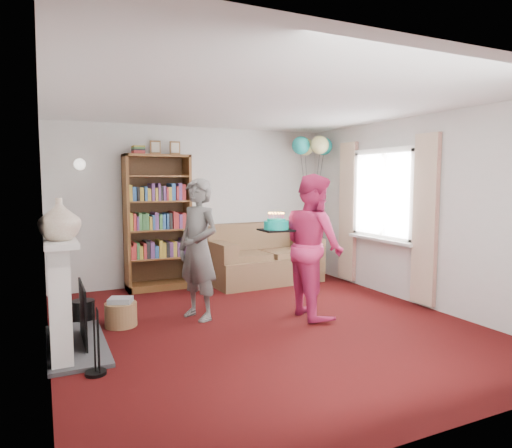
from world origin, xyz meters
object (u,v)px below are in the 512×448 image
sofa (262,260)px  person_striped (198,249)px  birthday_cake (276,225)px  bookcase (157,224)px  person_magenta (314,246)px

sofa → person_striped: person_striped is taller
sofa → birthday_cake: birthday_cake is taller
bookcase → person_striped: bookcase is taller
bookcase → birthday_cake: bearing=-65.1°
person_magenta → birthday_cake: size_ratio=4.86×
sofa → birthday_cake: size_ratio=4.97×
bookcase → person_magenta: size_ratio=1.29×
bookcase → person_magenta: 2.62m
sofa → person_magenta: person_magenta is taller
person_magenta → sofa: bearing=-3.5°
birthday_cake → person_magenta: bearing=-19.4°
person_magenta → person_striped: bearing=73.6°
sofa → person_magenta: (-0.27, -1.98, 0.52)m
birthday_cake → bookcase: bearing=114.9°
bookcase → sofa: size_ratio=1.27×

